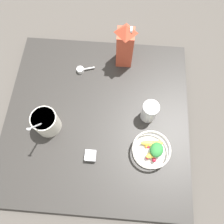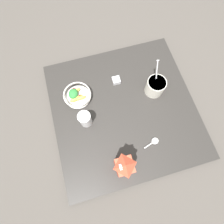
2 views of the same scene
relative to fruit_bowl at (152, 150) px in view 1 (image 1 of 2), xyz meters
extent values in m
plane|color=#4C4742|center=(0.17, 0.29, -0.07)|extent=(6.00, 6.00, 0.00)
cube|color=#2D2B28|center=(0.17, 0.29, -0.06)|extent=(0.97, 0.97, 0.03)
cylinder|color=silver|center=(0.00, 0.00, -0.03)|extent=(0.10, 0.10, 0.01)
cone|color=silver|center=(0.00, 0.00, -0.01)|extent=(0.18, 0.18, 0.04)
torus|color=silver|center=(0.00, 0.00, 0.02)|extent=(0.19, 0.19, 0.01)
ellipsoid|color=#EFD64C|center=(0.03, -0.02, 0.01)|extent=(0.05, 0.08, 0.03)
ellipsoid|color=#EFD64C|center=(-0.03, -0.01, 0.01)|extent=(0.06, 0.08, 0.03)
ellipsoid|color=#EFD64C|center=(0.03, 0.01, 0.01)|extent=(0.03, 0.08, 0.03)
cylinder|color=orange|center=(-0.01, 0.00, 0.00)|extent=(0.04, 0.03, 0.01)
cylinder|color=orange|center=(0.02, 0.02, 0.00)|extent=(0.03, 0.04, 0.02)
cylinder|color=orange|center=(-0.02, -0.02, 0.00)|extent=(0.02, 0.04, 0.02)
sphere|color=red|center=(0.01, 0.02, 0.00)|extent=(0.02, 0.02, 0.02)
sphere|color=red|center=(0.03, 0.03, 0.00)|extent=(0.02, 0.02, 0.02)
sphere|color=red|center=(-0.04, 0.02, 0.00)|extent=(0.02, 0.02, 0.02)
sphere|color=red|center=(-0.05, -0.01, 0.01)|extent=(0.02, 0.02, 0.02)
ellipsoid|color=#2D7F38|center=(0.00, -0.02, 0.03)|extent=(0.09, 0.08, 0.04)
cube|color=#CC4C33|center=(0.53, 0.16, 0.08)|extent=(0.09, 0.09, 0.23)
pyramid|color=#CC4C33|center=(0.53, 0.16, 0.22)|extent=(0.09, 0.09, 0.05)
cylinder|color=white|center=(0.53, 0.14, 0.22)|extent=(0.03, 0.01, 0.03)
cylinder|color=silver|center=(0.09, 0.53, 0.02)|extent=(0.13, 0.13, 0.12)
cylinder|color=white|center=(0.09, 0.53, 0.07)|extent=(0.12, 0.12, 0.02)
cylinder|color=silver|center=(0.05, 0.53, 0.11)|extent=(0.10, 0.02, 0.17)
ellipsoid|color=silver|center=(0.00, 0.53, 0.19)|extent=(0.02, 0.02, 0.01)
cylinder|color=white|center=(0.19, 0.02, 0.02)|extent=(0.08, 0.08, 0.13)
torus|color=white|center=(0.19, 0.02, 0.08)|extent=(0.08, 0.08, 0.01)
cube|color=silver|center=(-0.05, 0.29, -0.02)|extent=(0.05, 0.05, 0.03)
cube|color=brown|center=(-0.05, 0.29, -0.03)|extent=(0.05, 0.05, 0.02)
cylinder|color=white|center=(0.44, 0.41, -0.03)|extent=(0.04, 0.04, 0.03)
cylinder|color=white|center=(0.45, 0.36, -0.03)|extent=(0.03, 0.06, 0.01)
camera|label=1|loc=(-0.23, 0.17, 1.05)|focal=35.00mm
camera|label=2|loc=(0.53, 0.10, 1.09)|focal=28.00mm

